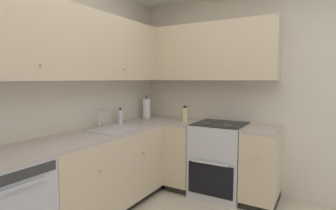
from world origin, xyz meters
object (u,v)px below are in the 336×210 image
object	(u,v)px
oven_range	(220,159)
oil_bottle	(185,114)
soap_bottle	(120,116)
paper_towel_roll	(147,108)

from	to	relation	value
oven_range	oil_bottle	bearing A→B (deg)	92.26
oven_range	soap_bottle	distance (m)	1.36
paper_towel_roll	oil_bottle	bearing A→B (deg)	-91.08
paper_towel_roll	oil_bottle	size ratio (longest dim) A/B	1.62
soap_bottle	oil_bottle	world-z (taller)	oil_bottle
soap_bottle	oil_bottle	xyz separation A→B (m)	(0.55, -0.64, 0.01)
paper_towel_roll	oven_range	bearing A→B (deg)	-89.62
oven_range	paper_towel_roll	distance (m)	1.25
oven_range	paper_towel_roll	size ratio (longest dim) A/B	3.14
soap_bottle	paper_towel_roll	distance (m)	0.56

